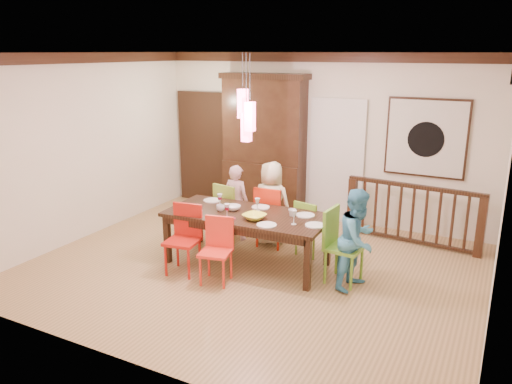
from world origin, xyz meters
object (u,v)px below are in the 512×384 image
at_px(person_far_left, 237,202).
at_px(person_far_mid, 271,203).
at_px(chair_far_left, 232,207).
at_px(china_hutch, 264,145).
at_px(person_end_right, 358,239).
at_px(chair_end_right, 345,242).
at_px(balustrade, 413,213).
at_px(dining_table, 247,219).

xyz_separation_m(person_far_left, person_far_mid, (0.58, 0.07, 0.05)).
xyz_separation_m(chair_far_left, person_far_left, (0.06, 0.04, 0.07)).
relative_size(chair_far_left, china_hutch, 0.36).
bearing_deg(person_end_right, china_hutch, 61.20).
height_order(chair_far_left, person_end_right, person_end_right).
xyz_separation_m(chair_far_left, china_hutch, (-0.15, 1.44, 0.74)).
xyz_separation_m(chair_end_right, balustrade, (0.52, 1.79, -0.06)).
bearing_deg(china_hutch, person_far_mid, -59.37).
bearing_deg(person_far_mid, dining_table, 91.34).
bearing_deg(chair_far_left, chair_end_right, 171.83).
xyz_separation_m(dining_table, china_hutch, (-0.83, 2.20, 0.60)).
bearing_deg(chair_end_right, person_far_mid, 65.92).
distance_m(chair_far_left, person_far_mid, 0.66).
height_order(chair_far_left, chair_end_right, chair_end_right).
height_order(china_hutch, person_end_right, china_hutch).
height_order(chair_end_right, balustrade, chair_end_right).
bearing_deg(balustrade, china_hutch, 177.92).
bearing_deg(person_end_right, person_far_mid, 75.42).
xyz_separation_m(dining_table, chair_end_right, (1.40, 0.06, -0.11)).
xyz_separation_m(chair_far_left, person_far_mid, (0.64, 0.11, 0.12)).
bearing_deg(person_far_left, chair_end_right, 164.01).
xyz_separation_m(chair_end_right, person_far_mid, (-1.43, 0.80, 0.09)).
bearing_deg(china_hutch, balustrade, -7.18).
relative_size(dining_table, chair_end_right, 2.35).
relative_size(chair_end_right, person_far_mid, 0.75).
distance_m(china_hutch, balustrade, 2.88).
bearing_deg(person_far_left, balustrade, -153.31).
relative_size(balustrade, person_end_right, 1.63).
distance_m(chair_far_left, china_hutch, 1.63).
relative_size(chair_end_right, china_hutch, 0.38).
bearing_deg(balustrade, person_far_mid, -148.03).
distance_m(chair_far_left, person_end_right, 2.39).
relative_size(dining_table, person_end_right, 1.77).
distance_m(balustrade, person_far_mid, 2.20).
distance_m(chair_end_right, person_end_right, 0.22).
relative_size(dining_table, person_far_left, 1.89).
height_order(chair_end_right, person_end_right, person_end_right).
distance_m(chair_far_left, chair_end_right, 2.19).
bearing_deg(chair_far_left, dining_table, 142.30).
distance_m(chair_end_right, balustrade, 1.87).
distance_m(china_hutch, person_far_left, 1.57).
distance_m(person_far_left, person_far_mid, 0.59).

